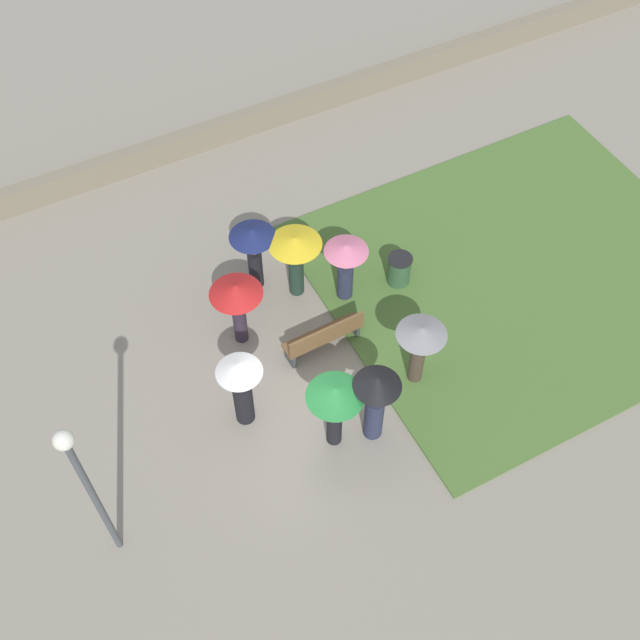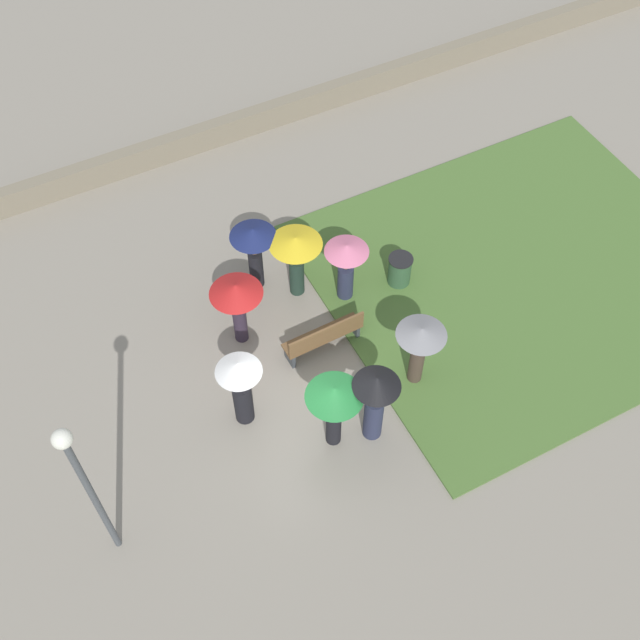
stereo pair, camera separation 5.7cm
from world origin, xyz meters
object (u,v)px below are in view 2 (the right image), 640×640
(lamp_post, at_px, (84,479))
(crowd_person_navy, at_px, (254,245))
(crowd_person_pink, at_px, (346,263))
(park_bench, at_px, (324,337))
(crowd_person_yellow, at_px, (296,252))
(crowd_person_white, at_px, (240,383))
(crowd_person_grey, at_px, (420,343))
(crowd_person_red, at_px, (237,297))
(crowd_person_black, at_px, (375,398))
(trash_bin, at_px, (400,271))
(crowd_person_green, at_px, (334,401))

(lamp_post, relative_size, crowd_person_navy, 2.33)
(crowd_person_pink, bearing_deg, park_bench, 141.87)
(crowd_person_yellow, height_order, crowd_person_white, crowd_person_white)
(crowd_person_yellow, bearing_deg, crowd_person_navy, -58.89)
(lamp_post, bearing_deg, crowd_person_grey, -175.09)
(crowd_person_red, xyz_separation_m, crowd_person_black, (-1.36, 3.33, -0.09))
(park_bench, distance_m, crowd_person_navy, 2.53)
(crowd_person_navy, bearing_deg, crowd_person_black, 95.40)
(crowd_person_red, relative_size, crowd_person_white, 0.93)
(trash_bin, xyz_separation_m, crowd_person_yellow, (2.16, -0.85, 0.90))
(lamp_post, xyz_separation_m, crowd_person_navy, (-4.85, -4.44, -1.40))
(trash_bin, relative_size, crowd_person_navy, 0.46)
(crowd_person_white, xyz_separation_m, crowd_person_grey, (-3.52, 0.80, 0.04))
(crowd_person_navy, bearing_deg, park_bench, 102.22)
(crowd_person_yellow, bearing_deg, park_bench, 64.74)
(trash_bin, bearing_deg, lamp_post, 21.08)
(park_bench, xyz_separation_m, trash_bin, (-2.37, -0.87, -0.06))
(park_bench, bearing_deg, crowd_person_navy, -79.50)
(crowd_person_white, bearing_deg, park_bench, -108.99)
(crowd_person_white, bearing_deg, crowd_person_navy, -66.33)
(crowd_person_green, distance_m, crowd_person_white, 1.87)
(crowd_person_pink, relative_size, crowd_person_black, 0.84)
(park_bench, xyz_separation_m, crowd_person_green, (0.84, 2.01, 1.01))
(lamp_post, relative_size, trash_bin, 5.09)
(park_bench, xyz_separation_m, crowd_person_black, (0.08, 2.23, 0.86))
(crowd_person_pink, height_order, crowd_person_green, crowd_person_green)
(crowd_person_red, relative_size, crowd_person_navy, 1.00)
(crowd_person_pink, relative_size, crowd_person_green, 0.89)
(crowd_person_pink, relative_size, crowd_person_red, 0.95)
(crowd_person_green, bearing_deg, park_bench, -77.87)
(crowd_person_pink, distance_m, crowd_person_navy, 2.04)
(lamp_post, bearing_deg, trash_bin, -158.92)
(crowd_person_green, distance_m, crowd_person_grey, 2.23)
(crowd_person_green, height_order, crowd_person_navy, crowd_person_green)
(crowd_person_white, bearing_deg, crowd_person_pink, -98.57)
(crowd_person_grey, bearing_deg, crowd_person_green, 131.39)
(crowd_person_black, relative_size, crowd_person_grey, 1.13)
(park_bench, bearing_deg, crowd_person_black, 86.36)
(crowd_person_yellow, bearing_deg, crowd_person_red, 2.42)
(park_bench, distance_m, crowd_person_black, 2.39)
(crowd_person_black, distance_m, crowd_person_grey, 1.57)
(trash_bin, relative_size, crowd_person_yellow, 0.46)
(park_bench, distance_m, trash_bin, 2.53)
(crowd_person_white, bearing_deg, lamp_post, 75.86)
(crowd_person_black, distance_m, crowd_person_yellow, 3.96)
(park_bench, height_order, crowd_person_green, crowd_person_green)
(crowd_person_red, relative_size, crowd_person_yellow, 1.02)
(lamp_post, relative_size, crowd_person_yellow, 2.37)
(trash_bin, relative_size, crowd_person_red, 0.46)
(crowd_person_yellow, xyz_separation_m, crowd_person_grey, (-1.12, 3.25, -0.01))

